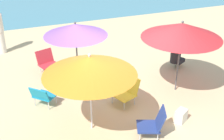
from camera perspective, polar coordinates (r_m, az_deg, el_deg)
name	(u,v)px	position (r m, az deg, el deg)	size (l,w,h in m)	color
ground_plane	(125,101)	(7.85, 2.46, -5.87)	(40.00, 40.00, 0.00)	#CCB789
umbrella_purple	(75,30)	(7.90, -6.94, 7.59)	(1.68, 1.68, 1.87)	#4C4C51
umbrella_orange	(90,66)	(6.11, -4.28, 0.84)	(1.98, 1.98, 1.84)	silver
umbrella_red	(182,30)	(7.80, 13.09, 7.31)	(2.06, 2.06, 1.98)	#4C4C51
beach_chair_a	(154,123)	(6.59, 7.95, -9.92)	(0.71, 0.65, 0.67)	navy
beach_chair_c	(127,90)	(7.61, 2.82, -3.80)	(0.72, 0.71, 0.70)	gold
beach_chair_d	(47,61)	(9.38, -12.30, 1.73)	(0.66, 0.64, 0.66)	red
beach_chair_e	(43,95)	(7.66, -13.04, -4.68)	(0.71, 0.71, 0.58)	teal
person_a	(176,56)	(9.52, 12.11, 2.68)	(0.55, 0.47, 0.89)	black
swim_ring	(126,79)	(8.76, 2.71, -1.80)	(0.48, 0.48, 0.08)	#238CD8
beach_bag	(181,116)	(7.22, 12.96, -8.48)	(0.29, 0.21, 0.31)	silver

